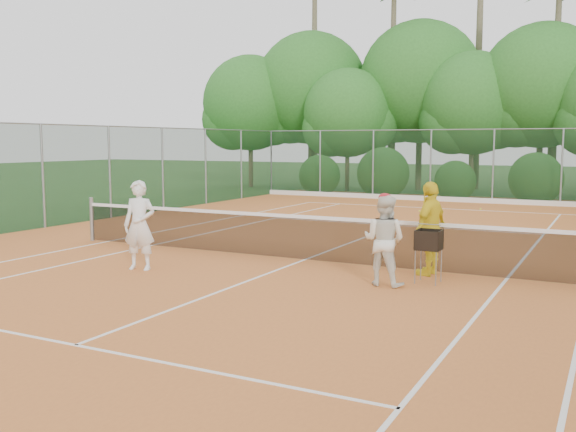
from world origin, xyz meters
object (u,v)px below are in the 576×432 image
object	(u,v)px
player_white	(140,225)
player_yellow	(431,228)
ball_hopper	(429,241)
player_center_grp	(384,240)

from	to	relation	value
player_white	player_yellow	size ratio (longest dim) A/B	0.99
player_yellow	player_white	bearing A→B (deg)	-56.06
player_white	ball_hopper	world-z (taller)	player_white
player_white	player_center_grp	world-z (taller)	player_white
player_white	ball_hopper	bearing A→B (deg)	-0.28
ball_hopper	player_center_grp	bearing A→B (deg)	-135.84
player_center_grp	player_yellow	distance (m)	1.32
player_center_grp	ball_hopper	size ratio (longest dim) A/B	1.70
player_yellow	ball_hopper	size ratio (longest dim) A/B	1.86
player_yellow	ball_hopper	xyz separation A→B (m)	(0.16, -0.71, -0.13)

